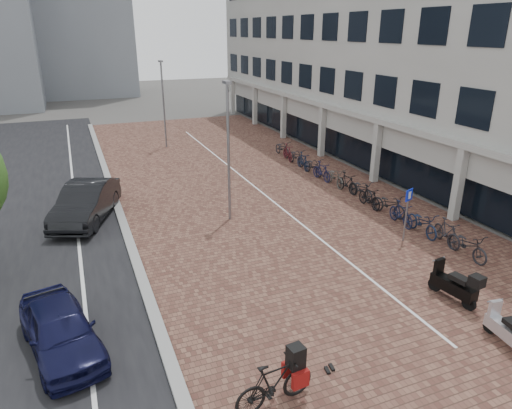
% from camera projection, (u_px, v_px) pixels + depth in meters
% --- Properties ---
extents(ground, '(140.00, 140.00, 0.00)m').
position_uv_depth(ground, '(329.00, 308.00, 14.18)').
color(ground, '#474442').
rests_on(ground, ground).
extents(plaza_brick, '(14.50, 42.00, 0.04)m').
position_uv_depth(plaza_brick, '(249.00, 185.00, 25.26)').
color(plaza_brick, brown).
rests_on(plaza_brick, ground).
extents(street_asphalt, '(8.00, 50.00, 0.03)m').
position_uv_depth(street_asphalt, '(30.00, 214.00, 21.41)').
color(street_asphalt, black).
rests_on(street_asphalt, ground).
extents(curb, '(0.35, 42.00, 0.14)m').
position_uv_depth(curb, '(116.00, 201.00, 22.75)').
color(curb, gray).
rests_on(curb, ground).
extents(lane_line, '(0.12, 44.00, 0.00)m').
position_uv_depth(lane_line, '(75.00, 207.00, 22.10)').
color(lane_line, white).
rests_on(lane_line, street_asphalt).
extents(parking_line, '(0.10, 30.00, 0.00)m').
position_uv_depth(parking_line, '(252.00, 185.00, 25.32)').
color(parking_line, white).
rests_on(parking_line, plaza_brick).
extents(office_building, '(8.40, 40.00, 15.00)m').
position_uv_depth(office_building, '(384.00, 23.00, 29.55)').
color(office_building, '#A9A9A3').
rests_on(office_building, ground).
extents(car_navy, '(2.46, 4.25, 1.36)m').
position_uv_depth(car_navy, '(60.00, 330.00, 12.04)').
color(car_navy, black).
rests_on(car_navy, ground).
extents(car_dark, '(3.50, 5.37, 1.67)m').
position_uv_depth(car_dark, '(86.00, 202.00, 20.45)').
color(car_dark, black).
rests_on(car_dark, ground).
extents(hero_bike, '(2.05, 0.78, 1.41)m').
position_uv_depth(hero_bike, '(275.00, 383.00, 10.30)').
color(hero_bike, black).
rests_on(hero_bike, ground).
extents(shoes, '(0.37, 0.32, 0.08)m').
position_uv_depth(shoes, '(330.00, 370.00, 11.53)').
color(shoes, black).
rests_on(shoes, ground).
extents(scooter_front, '(0.70, 1.67, 1.12)m').
position_uv_depth(scooter_front, '(508.00, 329.00, 12.28)').
color(scooter_front, silver).
rests_on(scooter_front, ground).
extents(scooter_mid, '(0.81, 1.85, 1.23)m').
position_uv_depth(scooter_mid, '(454.00, 283.00, 14.36)').
color(scooter_mid, black).
rests_on(scooter_mid, ground).
extents(parking_sign, '(0.45, 0.21, 2.25)m').
position_uv_depth(parking_sign, '(407.00, 207.00, 18.08)').
color(parking_sign, slate).
rests_on(parking_sign, ground).
extents(lamp_near, '(0.12, 0.12, 6.05)m').
position_uv_depth(lamp_near, '(229.00, 155.00, 19.69)').
color(lamp_near, slate).
rests_on(lamp_near, ground).
extents(lamp_far, '(0.12, 0.12, 6.03)m').
position_uv_depth(lamp_far, '(164.00, 106.00, 32.38)').
color(lamp_far, gray).
rests_on(lamp_far, ground).
extents(bike_row, '(1.15, 18.09, 1.05)m').
position_uv_depth(bike_row, '(347.00, 183.00, 24.06)').
color(bike_row, black).
rests_on(bike_row, ground).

